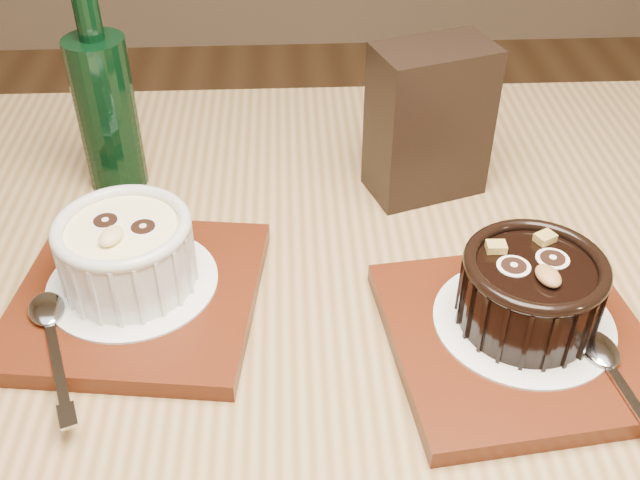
% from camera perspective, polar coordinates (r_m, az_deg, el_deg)
% --- Properties ---
extents(table, '(1.20, 0.81, 0.75)m').
position_cam_1_polar(table, '(0.62, 0.11, -13.20)').
color(table, olive).
rests_on(table, ground).
extents(tray_left, '(0.20, 0.20, 0.01)m').
position_cam_1_polar(tray_left, '(0.59, -13.72, -4.22)').
color(tray_left, '#541F0E').
rests_on(tray_left, table).
extents(doily_left, '(0.13, 0.13, 0.00)m').
position_cam_1_polar(doily_left, '(0.59, -14.07, -3.14)').
color(doily_left, white).
rests_on(doily_left, tray_left).
extents(ramekin_white, '(0.10, 0.10, 0.06)m').
position_cam_1_polar(ramekin_white, '(0.57, -14.56, -0.72)').
color(ramekin_white, silver).
rests_on(ramekin_white, doily_left).
extents(spoon_left, '(0.07, 0.13, 0.01)m').
position_cam_1_polar(spoon_left, '(0.56, -19.71, -7.21)').
color(spoon_left, '#BABDC3').
rests_on(spoon_left, tray_left).
extents(tray_right, '(0.20, 0.20, 0.01)m').
position_cam_1_polar(tray_right, '(0.56, 14.79, -7.33)').
color(tray_right, '#541F0E').
rests_on(tray_right, table).
extents(doily_right, '(0.13, 0.13, 0.00)m').
position_cam_1_polar(doily_right, '(0.56, 15.24, -5.99)').
color(doily_right, white).
rests_on(doily_right, tray_right).
extents(ramekin_dark, '(0.10, 0.10, 0.06)m').
position_cam_1_polar(ramekin_dark, '(0.54, 15.79, -3.57)').
color(ramekin_dark, black).
rests_on(ramekin_dark, doily_right).
extents(spoon_right, '(0.04, 0.14, 0.01)m').
position_cam_1_polar(spoon_right, '(0.54, 22.18, -10.32)').
color(spoon_right, '#BABDC3').
rests_on(spoon_right, tray_right).
extents(condiment_stand, '(0.11, 0.09, 0.14)m').
position_cam_1_polar(condiment_stand, '(0.68, 8.29, 8.94)').
color(condiment_stand, black).
rests_on(condiment_stand, table).
extents(green_bottle, '(0.05, 0.05, 0.20)m').
position_cam_1_polar(green_bottle, '(0.70, -15.99, 9.64)').
color(green_bottle, black).
rests_on(green_bottle, table).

